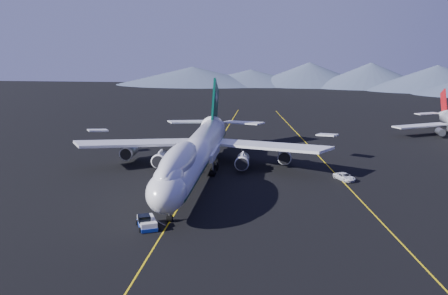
# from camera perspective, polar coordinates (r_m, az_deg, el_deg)

# --- Properties ---
(ground) EXTENTS (500.00, 500.00, 0.00)m
(ground) POSITION_cam_1_polar(r_m,az_deg,el_deg) (108.20, -3.19, -3.55)
(ground) COLOR black
(ground) RESTS_ON ground
(taxiway_line_main) EXTENTS (0.25, 220.00, 0.01)m
(taxiway_line_main) POSITION_cam_1_polar(r_m,az_deg,el_deg) (108.20, -3.19, -3.55)
(taxiway_line_main) COLOR yellow
(taxiway_line_main) RESTS_ON ground
(taxiway_line_side) EXTENTS (28.08, 198.09, 0.01)m
(taxiway_line_side) POSITION_cam_1_polar(r_m,az_deg,el_deg) (117.10, 12.30, -2.60)
(taxiway_line_side) COLOR yellow
(taxiway_line_side) RESTS_ON ground
(boeing_747) EXTENTS (59.62, 72.43, 19.37)m
(boeing_747) POSITION_cam_1_polar(r_m,az_deg,el_deg) (106.82, -3.22, -0.54)
(boeing_747) COLOR silver
(boeing_747) RESTS_ON ground
(pushback_tug) EXTENTS (4.50, 5.82, 2.27)m
(pushback_tug) POSITION_cam_1_polar(r_m,az_deg,el_deg) (81.18, -8.79, -8.56)
(pushback_tug) COLOR silver
(pushback_tug) RESTS_ON ground
(service_van) EXTENTS (4.91, 6.01, 1.52)m
(service_van) POSITION_cam_1_polar(r_m,az_deg,el_deg) (109.55, 13.61, -3.27)
(service_van) COLOR white
(service_van) RESTS_ON ground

